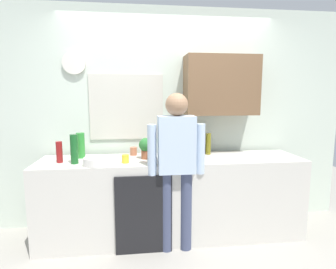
{
  "coord_description": "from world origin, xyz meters",
  "views": [
    {
      "loc": [
        -0.4,
        -2.62,
        1.58
      ],
      "look_at": [
        -0.05,
        0.25,
        1.16
      ],
      "focal_mm": 29.35,
      "sensor_mm": 36.0,
      "label": 1
    }
  ],
  "objects_px": {
    "bottle_amber_beer": "(163,150)",
    "bottle_clear_soda": "(81,145)",
    "coffee_maker": "(186,142)",
    "potted_plant": "(146,147)",
    "bottle_red_vinegar": "(59,152)",
    "cup_yellow_cup": "(125,159)",
    "mixing_bowl": "(95,162)",
    "person_at_sink": "(176,160)",
    "bottle_green_wine": "(74,149)",
    "cup_terracotta_mug": "(134,151)",
    "bottle_olive_oil": "(208,144)"
  },
  "relations": [
    {
      "from": "bottle_amber_beer",
      "to": "bottle_clear_soda",
      "type": "distance_m",
      "value": 0.92
    },
    {
      "from": "coffee_maker",
      "to": "potted_plant",
      "type": "height_order",
      "value": "coffee_maker"
    },
    {
      "from": "bottle_red_vinegar",
      "to": "cup_yellow_cup",
      "type": "bearing_deg",
      "value": -8.28
    },
    {
      "from": "mixing_bowl",
      "to": "bottle_clear_soda",
      "type": "bearing_deg",
      "value": 118.43
    },
    {
      "from": "person_at_sink",
      "to": "coffee_maker",
      "type": "bearing_deg",
      "value": 84.11
    },
    {
      "from": "bottle_green_wine",
      "to": "bottle_red_vinegar",
      "type": "bearing_deg",
      "value": 157.83
    },
    {
      "from": "bottle_amber_beer",
      "to": "person_at_sink",
      "type": "height_order",
      "value": "person_at_sink"
    },
    {
      "from": "bottle_green_wine",
      "to": "coffee_maker",
      "type": "bearing_deg",
      "value": 14.75
    },
    {
      "from": "bottle_amber_beer",
      "to": "cup_yellow_cup",
      "type": "relative_size",
      "value": 2.71
    },
    {
      "from": "bottle_red_vinegar",
      "to": "cup_terracotta_mug",
      "type": "bearing_deg",
      "value": 19.0
    },
    {
      "from": "mixing_bowl",
      "to": "bottle_green_wine",
      "type": "bearing_deg",
      "value": 153.68
    },
    {
      "from": "bottle_olive_oil",
      "to": "bottle_amber_beer",
      "type": "bearing_deg",
      "value": -154.01
    },
    {
      "from": "cup_yellow_cup",
      "to": "mixing_bowl",
      "type": "distance_m",
      "value": 0.31
    },
    {
      "from": "bottle_olive_oil",
      "to": "cup_yellow_cup",
      "type": "bearing_deg",
      "value": -162.53
    },
    {
      "from": "cup_terracotta_mug",
      "to": "person_at_sink",
      "type": "distance_m",
      "value": 0.67
    },
    {
      "from": "coffee_maker",
      "to": "potted_plant",
      "type": "bearing_deg",
      "value": -158.95
    },
    {
      "from": "bottle_clear_soda",
      "to": "mixing_bowl",
      "type": "distance_m",
      "value": 0.43
    },
    {
      "from": "bottle_amber_beer",
      "to": "cup_yellow_cup",
      "type": "xyz_separation_m",
      "value": [
        -0.39,
        -0.02,
        -0.07
      ]
    },
    {
      "from": "bottle_olive_oil",
      "to": "mixing_bowl",
      "type": "height_order",
      "value": "bottle_olive_oil"
    },
    {
      "from": "cup_terracotta_mug",
      "to": "mixing_bowl",
      "type": "relative_size",
      "value": 0.42
    },
    {
      "from": "coffee_maker",
      "to": "person_at_sink",
      "type": "distance_m",
      "value": 0.55
    },
    {
      "from": "bottle_red_vinegar",
      "to": "person_at_sink",
      "type": "xyz_separation_m",
      "value": [
        1.18,
        -0.26,
        -0.05
      ]
    },
    {
      "from": "potted_plant",
      "to": "mixing_bowl",
      "type": "bearing_deg",
      "value": -154.96
    },
    {
      "from": "cup_terracotta_mug",
      "to": "person_at_sink",
      "type": "height_order",
      "value": "person_at_sink"
    },
    {
      "from": "cup_terracotta_mug",
      "to": "bottle_olive_oil",
      "type": "bearing_deg",
      "value": -3.84
    },
    {
      "from": "cup_terracotta_mug",
      "to": "bottle_amber_beer",
      "type": "bearing_deg",
      "value": -47.68
    },
    {
      "from": "bottle_green_wine",
      "to": "cup_terracotta_mug",
      "type": "height_order",
      "value": "bottle_green_wine"
    },
    {
      "from": "cup_terracotta_mug",
      "to": "potted_plant",
      "type": "bearing_deg",
      "value": -55.06
    },
    {
      "from": "bottle_clear_soda",
      "to": "cup_yellow_cup",
      "type": "xyz_separation_m",
      "value": [
        0.5,
        -0.29,
        -0.1
      ]
    },
    {
      "from": "bottle_amber_beer",
      "to": "bottle_olive_oil",
      "type": "bearing_deg",
      "value": 25.99
    },
    {
      "from": "bottle_amber_beer",
      "to": "potted_plant",
      "type": "relative_size",
      "value": 1.0
    },
    {
      "from": "potted_plant",
      "to": "bottle_amber_beer",
      "type": "bearing_deg",
      "value": -39.82
    },
    {
      "from": "bottle_red_vinegar",
      "to": "bottle_amber_beer",
      "type": "bearing_deg",
      "value": -3.99
    },
    {
      "from": "coffee_maker",
      "to": "bottle_red_vinegar",
      "type": "distance_m",
      "value": 1.39
    },
    {
      "from": "bottle_red_vinegar",
      "to": "mixing_bowl",
      "type": "distance_m",
      "value": 0.42
    },
    {
      "from": "bottle_amber_beer",
      "to": "bottle_olive_oil",
      "type": "relative_size",
      "value": 0.92
    },
    {
      "from": "bottle_green_wine",
      "to": "cup_terracotta_mug",
      "type": "relative_size",
      "value": 3.26
    },
    {
      "from": "bottle_green_wine",
      "to": "mixing_bowl",
      "type": "relative_size",
      "value": 1.36
    },
    {
      "from": "bottle_clear_soda",
      "to": "mixing_bowl",
      "type": "relative_size",
      "value": 1.27
    },
    {
      "from": "bottle_clear_soda",
      "to": "bottle_red_vinegar",
      "type": "relative_size",
      "value": 1.27
    },
    {
      "from": "bottle_red_vinegar",
      "to": "bottle_green_wine",
      "type": "bearing_deg",
      "value": -22.17
    },
    {
      "from": "bottle_green_wine",
      "to": "mixing_bowl",
      "type": "bearing_deg",
      "value": -26.32
    },
    {
      "from": "bottle_green_wine",
      "to": "bottle_clear_soda",
      "type": "bearing_deg",
      "value": 86.76
    },
    {
      "from": "coffee_maker",
      "to": "cup_terracotta_mug",
      "type": "xyz_separation_m",
      "value": [
        -0.61,
        0.01,
        -0.1
      ]
    },
    {
      "from": "mixing_bowl",
      "to": "potted_plant",
      "type": "bearing_deg",
      "value": 25.04
    },
    {
      "from": "bottle_red_vinegar",
      "to": "bottle_green_wine",
      "type": "distance_m",
      "value": 0.18
    },
    {
      "from": "cup_terracotta_mug",
      "to": "cup_yellow_cup",
      "type": "bearing_deg",
      "value": -102.96
    },
    {
      "from": "bottle_green_wine",
      "to": "mixing_bowl",
      "type": "distance_m",
      "value": 0.26
    },
    {
      "from": "bottle_clear_soda",
      "to": "cup_terracotta_mug",
      "type": "xyz_separation_m",
      "value": [
        0.58,
        0.06,
        -0.09
      ]
    },
    {
      "from": "bottle_clear_soda",
      "to": "person_at_sink",
      "type": "bearing_deg",
      "value": -24.51
    }
  ]
}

